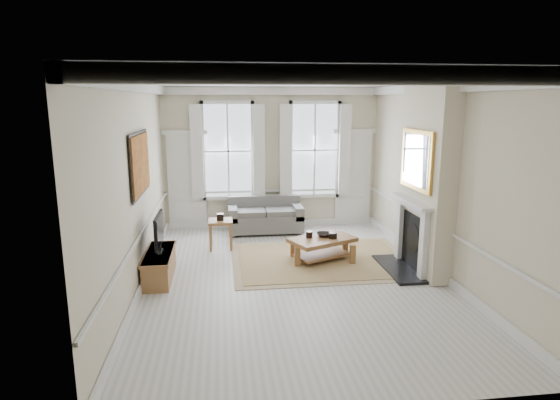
{
  "coord_description": "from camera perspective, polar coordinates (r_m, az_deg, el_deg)",
  "views": [
    {
      "loc": [
        -1.21,
        -7.67,
        3.08
      ],
      "look_at": [
        -0.14,
        0.85,
        1.25
      ],
      "focal_mm": 30.0,
      "sensor_mm": 36.0,
      "label": 1
    }
  ],
  "objects": [
    {
      "name": "floor",
      "position": [
        8.35,
        1.7,
        -9.61
      ],
      "size": [
        7.2,
        7.2,
        0.0
      ],
      "primitive_type": "plane",
      "color": "#B7B5AD",
      "rests_on": "ground"
    },
    {
      "name": "ceiling",
      "position": [
        7.77,
        1.86,
        14.39
      ],
      "size": [
        7.2,
        7.2,
        0.0
      ],
      "primitive_type": "plane",
      "rotation": [
        3.14,
        0.0,
        0.0
      ],
      "color": "white",
      "rests_on": "back_wall"
    },
    {
      "name": "back_wall",
      "position": [
        11.42,
        -1.04,
        5.09
      ],
      "size": [
        5.2,
        0.0,
        5.2
      ],
      "primitive_type": "plane",
      "rotation": [
        1.57,
        0.0,
        0.0
      ],
      "color": "beige",
      "rests_on": "floor"
    },
    {
      "name": "left_wall",
      "position": [
        7.92,
        -17.17,
        1.46
      ],
      "size": [
        0.0,
        7.2,
        7.2
      ],
      "primitive_type": "plane",
      "rotation": [
        1.57,
        0.0,
        1.57
      ],
      "color": "beige",
      "rests_on": "floor"
    },
    {
      "name": "right_wall",
      "position": [
        8.68,
        19.01,
        2.22
      ],
      "size": [
        0.0,
        7.2,
        7.2
      ],
      "primitive_type": "plane",
      "rotation": [
        1.57,
        0.0,
        -1.57
      ],
      "color": "beige",
      "rests_on": "floor"
    },
    {
      "name": "window_left",
      "position": [
        11.28,
        -6.35,
        5.95
      ],
      "size": [
        1.26,
        0.2,
        2.2
      ],
      "primitive_type": null,
      "color": "#B2BCC6",
      "rests_on": "back_wall"
    },
    {
      "name": "window_right",
      "position": [
        11.51,
        4.22,
        6.11
      ],
      "size": [
        1.26,
        0.2,
        2.2
      ],
      "primitive_type": null,
      "color": "#B2BCC6",
      "rests_on": "back_wall"
    },
    {
      "name": "door_left",
      "position": [
        11.43,
        -11.29,
        2.07
      ],
      "size": [
        0.9,
        0.08,
        2.3
      ],
      "primitive_type": "cube",
      "color": "silver",
      "rests_on": "floor"
    },
    {
      "name": "door_right",
      "position": [
        11.85,
        8.91,
        2.51
      ],
      "size": [
        0.9,
        0.08,
        2.3
      ],
      "primitive_type": "cube",
      "color": "silver",
      "rests_on": "floor"
    },
    {
      "name": "painting",
      "position": [
        8.15,
        -16.69,
        4.27
      ],
      "size": [
        0.05,
        1.66,
        1.06
      ],
      "primitive_type": "cube",
      "color": "#C46E21",
      "rests_on": "left_wall"
    },
    {
      "name": "chimney_breast",
      "position": [
        8.78,
        17.42,
        2.44
      ],
      "size": [
        0.35,
        1.7,
        3.38
      ],
      "primitive_type": "cube",
      "color": "beige",
      "rests_on": "floor"
    },
    {
      "name": "hearth",
      "position": [
        9.03,
        14.27,
        -8.12
      ],
      "size": [
        0.55,
        1.5,
        0.05
      ],
      "primitive_type": "cube",
      "color": "black",
      "rests_on": "floor"
    },
    {
      "name": "fireplace",
      "position": [
        8.89,
        15.7,
        -3.73
      ],
      "size": [
        0.21,
        1.45,
        1.33
      ],
      "color": "silver",
      "rests_on": "floor"
    },
    {
      "name": "mirror",
      "position": [
        8.64,
        16.26,
        4.71
      ],
      "size": [
        0.06,
        1.26,
        1.06
      ],
      "primitive_type": "cube",
      "color": "#BF8E34",
      "rests_on": "chimney_breast"
    },
    {
      "name": "sofa",
      "position": [
        11.16,
        -1.83,
        -2.12
      ],
      "size": [
        1.74,
        0.85,
        0.83
      ],
      "color": "#565654",
      "rests_on": "floor"
    },
    {
      "name": "side_table",
      "position": [
        9.96,
        -7.27,
        -3.07
      ],
      "size": [
        0.5,
        0.5,
        0.61
      ],
      "rotation": [
        0.0,
        0.0,
        -0.0
      ],
      "color": "brown",
      "rests_on": "floor"
    },
    {
      "name": "rug",
      "position": [
        9.3,
        5.13,
        -7.29
      ],
      "size": [
        3.5,
        2.6,
        0.02
      ],
      "primitive_type": "cube",
      "color": "tan",
      "rests_on": "floor"
    },
    {
      "name": "coffee_table",
      "position": [
        9.18,
        5.17,
        -5.11
      ],
      "size": [
        1.42,
        1.17,
        0.46
      ],
      "rotation": [
        0.0,
        0.0,
        0.43
      ],
      "color": "brown",
      "rests_on": "rug"
    },
    {
      "name": "ceramic_pot_a",
      "position": [
        9.14,
        3.59,
        -4.22
      ],
      "size": [
        0.13,
        0.13,
        0.13
      ],
      "primitive_type": "cylinder",
      "color": "black",
      "rests_on": "coffee_table"
    },
    {
      "name": "ceramic_pot_b",
      "position": [
        9.14,
        6.49,
        -4.32
      ],
      "size": [
        0.16,
        0.16,
        0.11
      ],
      "primitive_type": "cylinder",
      "color": "black",
      "rests_on": "coffee_table"
    },
    {
      "name": "bowl",
      "position": [
        9.25,
        5.36,
        -4.23
      ],
      "size": [
        0.35,
        0.35,
        0.07
      ],
      "primitive_type": "imported",
      "rotation": [
        0.0,
        0.0,
        -0.22
      ],
      "color": "black",
      "rests_on": "coffee_table"
    },
    {
      "name": "tv_stand",
      "position": [
        8.56,
        -14.47,
        -7.74
      ],
      "size": [
        0.44,
        1.35,
        0.48
      ],
      "primitive_type": "cube",
      "color": "brown",
      "rests_on": "floor"
    },
    {
      "name": "tv",
      "position": [
        8.36,
        -14.54,
        -3.62
      ],
      "size": [
        0.08,
        0.9,
        0.68
      ],
      "color": "black",
      "rests_on": "tv_stand"
    }
  ]
}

